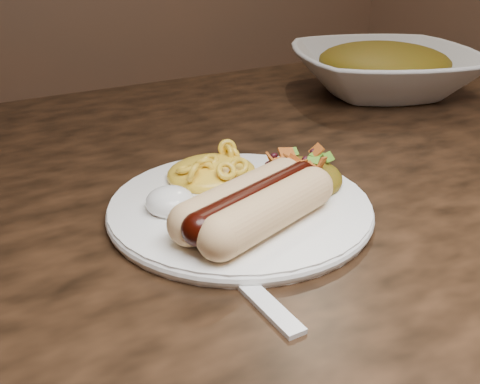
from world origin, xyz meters
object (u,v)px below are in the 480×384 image
table (235,264)px  serving_bowl (383,71)px  plate (240,208)px  fork (258,296)px

table → serving_bowl: (0.39, 0.20, 0.13)m
plate → fork: size_ratio=1.78×
table → plate: size_ratio=6.54×
fork → serving_bowl: (0.47, 0.38, 0.03)m
serving_bowl → plate: bearing=-148.3°
fork → table: bearing=65.2°
table → plate: plate is taller
fork → plate: bearing=65.3°
table → serving_bowl: 0.46m
plate → fork: (-0.06, -0.12, -0.00)m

